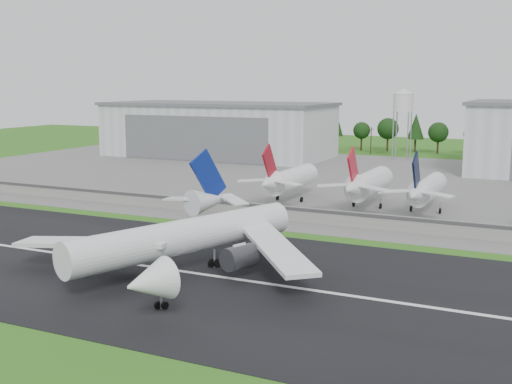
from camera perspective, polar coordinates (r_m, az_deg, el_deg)
The scene contains 13 objects.
ground at distance 100.17m, azimuth -8.57°, elevation -8.68°, with size 600.00×600.00×0.00m, color #2A5E16.
runway at distance 108.18m, azimuth -5.60°, elevation -7.20°, with size 320.00×60.00×0.10m, color black.
runway_centerline at distance 108.17m, azimuth -5.60°, elevation -7.17°, with size 220.00×1.00×0.02m, color white.
apron at distance 208.08m, azimuth 10.15°, elevation 0.86°, with size 320.00×150.00×0.10m, color slate.
blast_fence at distance 146.94m, azimuth 3.44°, elevation -1.95°, with size 240.00×0.61×3.50m.
hangar_west at distance 278.47m, azimuth -3.39°, elevation 5.58°, with size 97.00×44.00×23.20m.
water_tower at distance 270.13m, azimuth 12.96°, elevation 7.97°, with size 8.40×8.40×29.40m.
utility_poles at distance 285.44m, azimuth 14.41°, elevation 3.05°, with size 230.00×3.00×12.00m, color black, non-canonical shape.
treeline at distance 300.10m, azimuth 14.97°, elevation 3.33°, with size 320.00×16.00×22.00m, color black, non-canonical shape.
main_airliner at distance 107.23m, azimuth -6.38°, elevation -4.68°, with size 53.55×57.35×18.17m.
parked_jet_red_a at distance 169.85m, azimuth 2.82°, elevation 1.12°, with size 7.36×31.29×16.68m.
parked_jet_red_b at distance 162.97m, azimuth 9.76°, elevation 0.70°, with size 7.36×31.29×16.89m.
parked_jet_navy at distance 159.74m, azimuth 14.81°, elevation 0.21°, with size 7.36×31.29×16.50m.
Camera 1 is at (53.61, -78.61, 31.32)m, focal length 45.00 mm.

